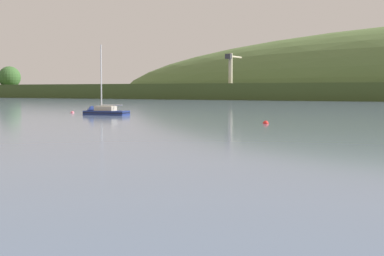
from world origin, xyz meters
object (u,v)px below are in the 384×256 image
(mooring_buoy_foreground, at_px, (72,113))
(dockside_crane, at_px, (231,78))
(mooring_buoy_off_fishing_boat, at_px, (266,124))
(sailboat_midwater_white, at_px, (101,113))

(mooring_buoy_foreground, bearing_deg, dockside_crane, 97.61)
(mooring_buoy_off_fishing_boat, bearing_deg, sailboat_midwater_white, 159.71)
(sailboat_midwater_white, distance_m, mooring_buoy_foreground, 8.73)
(mooring_buoy_foreground, bearing_deg, sailboat_midwater_white, -26.16)
(sailboat_midwater_white, xyz_separation_m, mooring_buoy_foreground, (-7.83, 3.85, -0.24))
(dockside_crane, bearing_deg, mooring_buoy_foreground, -165.75)
(dockside_crane, bearing_deg, mooring_buoy_off_fishing_boat, -151.97)
(sailboat_midwater_white, height_order, mooring_buoy_off_fishing_boat, sailboat_midwater_white)
(dockside_crane, height_order, sailboat_midwater_white, dockside_crane)
(sailboat_midwater_white, bearing_deg, mooring_buoy_foreground, -30.81)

